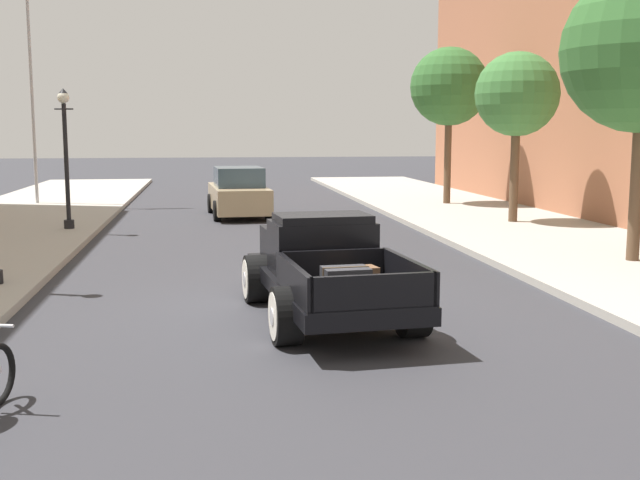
# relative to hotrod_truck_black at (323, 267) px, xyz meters

# --- Properties ---
(ground_plane) EXTENTS (140.00, 140.00, 0.00)m
(ground_plane) POSITION_rel_hotrod_truck_black_xyz_m (-0.31, 0.64, -0.75)
(ground_plane) COLOR #333338
(hotrod_truck_black) EXTENTS (2.46, 5.04, 1.58)m
(hotrod_truck_black) POSITION_rel_hotrod_truck_black_xyz_m (0.00, 0.00, 0.00)
(hotrod_truck_black) COLOR black
(hotrod_truck_black) RESTS_ON ground
(car_background_tan) EXTENTS (2.08, 4.40, 1.65)m
(car_background_tan) POSITION_rel_hotrod_truck_black_xyz_m (-0.72, 14.19, 0.01)
(car_background_tan) COLOR tan
(car_background_tan) RESTS_ON ground
(street_lamp_far) EXTENTS (0.50, 0.32, 3.85)m
(street_lamp_far) POSITION_rel_hotrod_truck_black_xyz_m (-5.59, 10.45, 1.63)
(street_lamp_far) COLOR black
(street_lamp_far) RESTS_ON sidewalk_left
(flagpole) EXTENTS (1.74, 0.16, 9.16)m
(flagpole) POSITION_rel_hotrod_truck_black_xyz_m (-7.87, 18.51, 5.02)
(flagpole) COLOR #B2B2B7
(flagpole) RESTS_ON sidewalk_left
(street_tree_second) EXTENTS (2.47, 2.47, 5.00)m
(street_tree_second) POSITION_rel_hotrod_truck_black_xyz_m (7.30, 10.24, 3.13)
(street_tree_second) COLOR brown
(street_tree_second) RESTS_ON sidewalk_right
(street_tree_third) EXTENTS (2.87, 2.87, 5.74)m
(street_tree_third) POSITION_rel_hotrod_truck_black_xyz_m (7.12, 16.19, 3.67)
(street_tree_third) COLOR brown
(street_tree_third) RESTS_ON sidewalk_right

